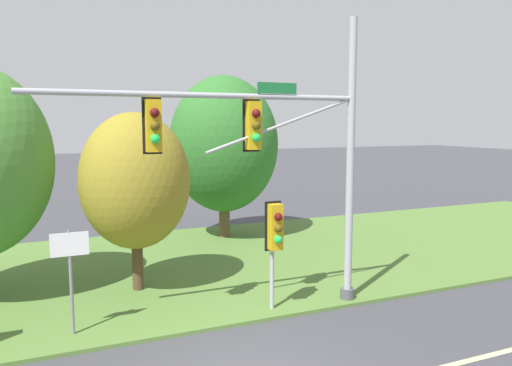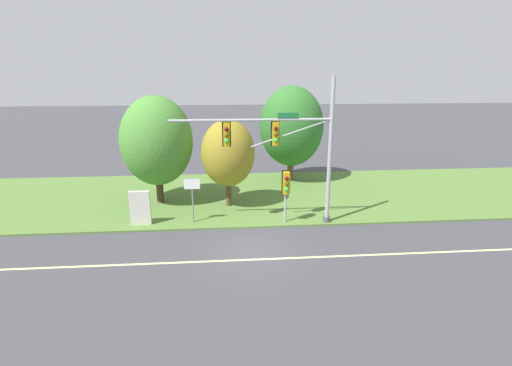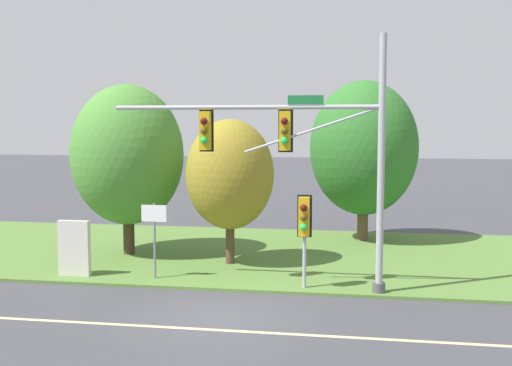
% 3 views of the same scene
% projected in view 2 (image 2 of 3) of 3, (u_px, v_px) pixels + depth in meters
% --- Properties ---
extents(ground_plane, '(160.00, 160.00, 0.00)m').
position_uv_depth(ground_plane, '(253.00, 248.00, 19.25)').
color(ground_plane, '#3D3D42').
extents(lane_stripe, '(36.00, 0.16, 0.01)m').
position_uv_depth(lane_stripe, '(255.00, 260.00, 18.10)').
color(lane_stripe, beige).
rests_on(lane_stripe, ground).
extents(grass_verge, '(48.00, 11.50, 0.10)m').
position_uv_depth(grass_verge, '(243.00, 195.00, 27.14)').
color(grass_verge, '#517533').
rests_on(grass_verge, ground).
extents(traffic_signal_mast, '(8.64, 0.49, 7.90)m').
position_uv_depth(traffic_signal_mast, '(288.00, 143.00, 20.94)').
color(traffic_signal_mast, '#9EA0A5').
rests_on(traffic_signal_mast, grass_verge).
extents(pedestrian_signal_near_kerb, '(0.46, 0.55, 2.98)m').
position_uv_depth(pedestrian_signal_near_kerb, '(286.00, 186.00, 21.58)').
color(pedestrian_signal_near_kerb, '#9EA0A5').
rests_on(pedestrian_signal_near_kerb, grass_verge).
extents(route_sign_post, '(0.87, 0.08, 2.54)m').
position_uv_depth(route_sign_post, '(192.00, 193.00, 21.82)').
color(route_sign_post, slate).
rests_on(route_sign_post, grass_verge).
extents(tree_nearest_road, '(4.43, 4.43, 6.74)m').
position_uv_depth(tree_nearest_road, '(157.00, 141.00, 24.57)').
color(tree_nearest_road, '#423021').
rests_on(tree_nearest_road, grass_verge).
extents(tree_left_of_mast, '(3.26, 3.26, 5.37)m').
position_uv_depth(tree_left_of_mast, '(228.00, 153.00, 24.10)').
color(tree_left_of_mast, '#4C3823').
rests_on(tree_left_of_mast, grass_verge).
extents(tree_behind_signpost, '(4.75, 4.75, 7.08)m').
position_uv_depth(tree_behind_signpost, '(291.00, 127.00, 29.70)').
color(tree_behind_signpost, brown).
rests_on(tree_behind_signpost, grass_verge).
extents(info_kiosk, '(1.10, 0.24, 1.90)m').
position_uv_depth(info_kiosk, '(140.00, 208.00, 21.71)').
color(info_kiosk, beige).
rests_on(info_kiosk, grass_verge).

